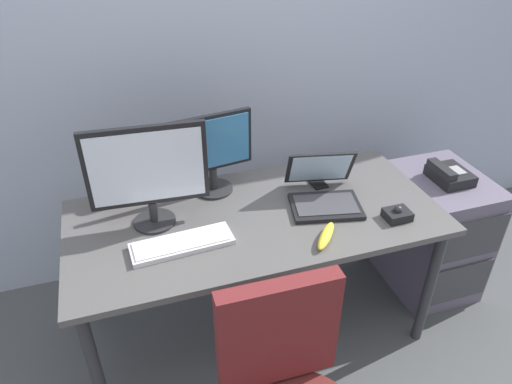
# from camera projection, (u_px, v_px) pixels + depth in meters

# --- Properties ---
(ground_plane) EXTENTS (8.00, 8.00, 0.00)m
(ground_plane) POSITION_uv_depth(u_px,v_px,m) (256.00, 326.00, 2.47)
(ground_plane) COLOR #484A4C
(back_wall) EXTENTS (6.00, 0.10, 2.80)m
(back_wall) POSITION_uv_depth(u_px,v_px,m) (210.00, 16.00, 2.28)
(back_wall) COLOR #9BA5BA
(back_wall) RESTS_ON ground
(desk) EXTENTS (1.63, 0.75, 0.72)m
(desk) POSITION_uv_depth(u_px,v_px,m) (256.00, 228.00, 2.11)
(desk) COLOR #4F4D4D
(desk) RESTS_ON ground
(file_cabinet) EXTENTS (0.42, 0.53, 0.69)m
(file_cabinet) POSITION_uv_depth(u_px,v_px,m) (433.00, 232.00, 2.57)
(file_cabinet) COLOR #5B5466
(file_cabinet) RESTS_ON ground
(desk_phone) EXTENTS (0.17, 0.20, 0.09)m
(desk_phone) POSITION_uv_depth(u_px,v_px,m) (449.00, 175.00, 2.35)
(desk_phone) COLOR black
(desk_phone) RESTS_ON file_cabinet
(monitor_main) EXTENTS (0.49, 0.18, 0.45)m
(monitor_main) POSITION_uv_depth(u_px,v_px,m) (148.00, 172.00, 1.89)
(monitor_main) COLOR #262628
(monitor_main) RESTS_ON desk
(monitor_side) EXTENTS (0.39, 0.18, 0.38)m
(monitor_side) POSITION_uv_depth(u_px,v_px,m) (212.00, 150.00, 2.12)
(monitor_side) COLOR #262628
(monitor_side) RESTS_ON desk
(keyboard) EXTENTS (0.42, 0.16, 0.03)m
(keyboard) POSITION_uv_depth(u_px,v_px,m) (182.00, 243.00, 1.89)
(keyboard) COLOR silver
(keyboard) RESTS_ON desk
(laptop) EXTENTS (0.37, 0.38, 0.22)m
(laptop) POSITION_uv_depth(u_px,v_px,m) (323.00, 192.00, 2.14)
(laptop) COLOR black
(laptop) RESTS_ON desk
(trackball_mouse) EXTENTS (0.11, 0.09, 0.07)m
(trackball_mouse) POSITION_uv_depth(u_px,v_px,m) (397.00, 214.00, 2.04)
(trackball_mouse) COLOR black
(trackball_mouse) RESTS_ON desk
(coffee_mug) EXTENTS (0.09, 0.08, 0.11)m
(coffee_mug) POSITION_uv_depth(u_px,v_px,m) (112.00, 193.00, 2.12)
(coffee_mug) COLOR maroon
(coffee_mug) RESTS_ON desk
(cell_phone) EXTENTS (0.07, 0.15, 0.01)m
(cell_phone) POSITION_uv_depth(u_px,v_px,m) (316.00, 181.00, 2.30)
(cell_phone) COLOR black
(cell_phone) RESTS_ON desk
(banana) EXTENTS (0.16, 0.17, 0.04)m
(banana) POSITION_uv_depth(u_px,v_px,m) (326.00, 236.00, 1.92)
(banana) COLOR yellow
(banana) RESTS_ON desk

